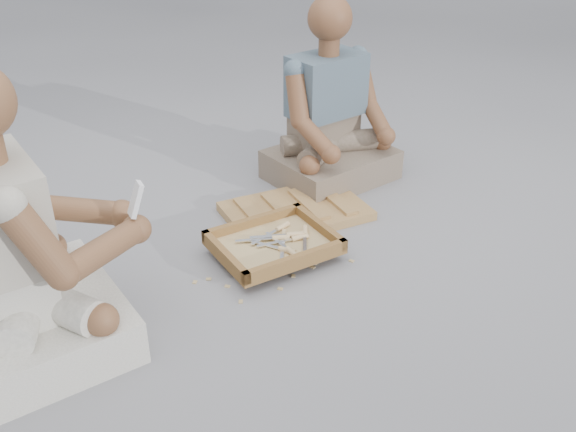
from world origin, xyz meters
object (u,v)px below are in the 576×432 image
object	(u,v)px
companion	(330,122)
carved_panel	(296,211)
tool_tray	(274,244)
craftsman	(26,258)

from	to	relation	value
companion	carved_panel	bearing A→B (deg)	29.00
carved_panel	tool_tray	xyz separation A→B (m)	(-0.20, -0.30, 0.04)
tool_tray	companion	world-z (taller)	companion
carved_panel	companion	bearing A→B (deg)	47.80
tool_tray	companion	bearing A→B (deg)	51.66
craftsman	companion	xyz separation A→B (m)	(1.38, 0.86, -0.03)
carved_panel	tool_tray	bearing A→B (deg)	-123.69
tool_tray	carved_panel	bearing A→B (deg)	56.31
carved_panel	companion	size ratio (longest dim) A/B	0.69
carved_panel	companion	xyz separation A→B (m)	(0.29, 0.32, 0.28)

